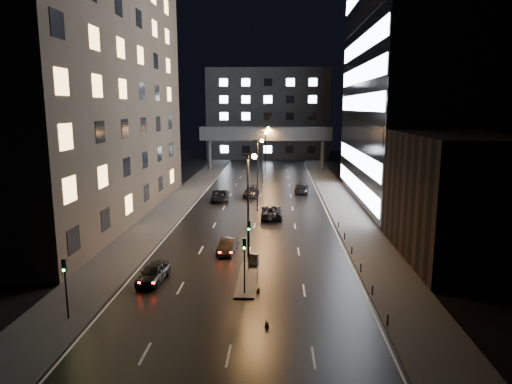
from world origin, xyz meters
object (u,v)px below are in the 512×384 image
(car_away_a, at_px, (153,273))
(car_away_c, at_px, (220,196))
(car_away_d, at_px, (251,192))
(utility_cabinet, at_px, (254,260))
(car_away_b, at_px, (228,246))
(car_toward_b, at_px, (302,188))
(car_toward_a, at_px, (272,212))

(car_away_a, xyz_separation_m, car_away_c, (1.35, 33.71, 0.03))
(car_away_a, bearing_deg, car_away_d, 86.66)
(car_away_c, xyz_separation_m, utility_cabinet, (6.90, -29.93, -0.07))
(car_away_b, bearing_deg, car_away_a, -119.25)
(car_away_c, distance_m, car_toward_b, 15.20)
(utility_cabinet, bearing_deg, car_toward_b, 100.53)
(car_away_d, relative_size, car_toward_a, 0.91)
(car_toward_a, bearing_deg, car_away_c, -53.19)
(car_away_b, bearing_deg, car_away_d, 93.63)
(car_away_c, bearing_deg, car_toward_a, -57.28)
(car_away_c, height_order, car_away_d, car_away_c)
(car_away_a, bearing_deg, car_away_b, 61.75)
(car_away_b, distance_m, car_toward_b, 34.59)
(car_away_a, bearing_deg, car_toward_b, 76.56)
(car_away_c, xyz_separation_m, car_away_d, (4.70, 3.51, -0.03))
(car_away_d, distance_m, car_toward_a, 14.70)
(car_away_a, height_order, car_toward_b, car_toward_b)
(car_away_d, relative_size, car_toward_b, 0.96)
(car_away_a, height_order, car_away_c, car_away_c)
(car_away_d, height_order, car_toward_b, car_toward_b)
(car_away_c, bearing_deg, utility_cabinet, -81.79)
(car_away_b, distance_m, car_away_d, 29.27)
(car_away_c, distance_m, car_away_d, 5.87)
(car_toward_a, height_order, car_toward_b, car_toward_a)
(car_away_a, bearing_deg, utility_cabinet, 30.52)
(utility_cabinet, bearing_deg, car_away_d, 113.74)
(car_away_d, relative_size, utility_cabinet, 4.53)
(car_away_b, height_order, car_toward_b, car_toward_b)
(car_away_d, xyz_separation_m, car_toward_a, (3.55, -14.26, 0.04))
(car_toward_a, relative_size, car_toward_b, 1.05)
(utility_cabinet, bearing_deg, car_away_c, 122.96)
(car_away_b, relative_size, car_toward_a, 0.74)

